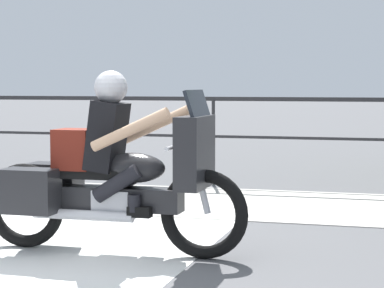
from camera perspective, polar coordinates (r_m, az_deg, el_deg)
The scene contains 5 objects.
ground_plane at distance 6.37m, azimuth -9.55°, elevation -8.86°, with size 120.00×120.00×0.00m, color #565659.
sidewalk_band at distance 9.49m, azimuth -0.75°, elevation -4.32°, with size 44.00×2.40×0.01m, color #B7B2A8.
crosswalk_band at distance 6.41m, azimuth -14.21°, elevation -8.82°, with size 2.98×6.00×0.01m, color silver.
fence_railing at distance 10.95m, azimuth 1.63°, elevation 2.17°, with size 36.00×0.05×1.29m.
motorcycle at distance 6.54m, azimuth -6.29°, elevation -2.29°, with size 2.44×0.76×1.59m.
Camera 1 is at (2.65, -5.60, 1.47)m, focal length 70.00 mm.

